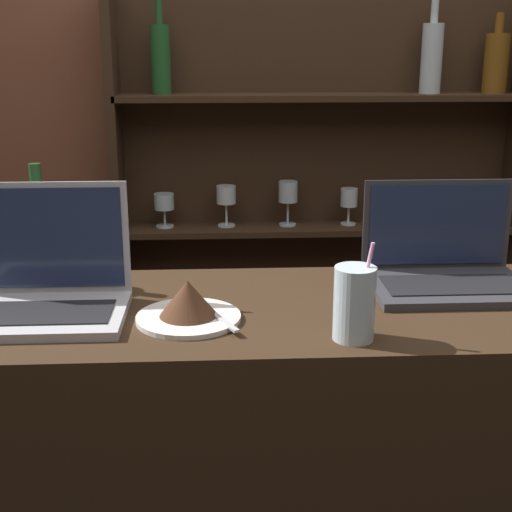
% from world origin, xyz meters
% --- Properties ---
extents(back_wall, '(7.00, 0.06, 2.70)m').
position_xyz_m(back_wall, '(0.00, 1.34, 1.35)').
color(back_wall, brown).
rests_on(back_wall, ground_plane).
extents(back_shelf, '(1.36, 0.18, 1.74)m').
position_xyz_m(back_shelf, '(0.13, 1.26, 0.92)').
color(back_shelf, '#332114').
rests_on(back_shelf, ground_plane).
extents(laptop_near, '(0.33, 0.23, 0.25)m').
position_xyz_m(laptop_near, '(-0.57, 0.25, 1.10)').
color(laptop_near, '#ADADB2').
rests_on(laptop_near, bar_counter).
extents(laptop_far, '(0.34, 0.24, 0.22)m').
position_xyz_m(laptop_far, '(0.28, 0.37, 1.09)').
color(laptop_far, '#333338').
rests_on(laptop_far, bar_counter).
extents(cake_plate, '(0.21, 0.21, 0.08)m').
position_xyz_m(cake_plate, '(-0.28, 0.19, 1.07)').
color(cake_plate, silver).
rests_on(cake_plate, bar_counter).
extents(water_glass, '(0.08, 0.08, 0.18)m').
position_xyz_m(water_glass, '(0.02, 0.08, 1.11)').
color(water_glass, silver).
rests_on(water_glass, bar_counter).
extents(wine_bottle_green, '(0.07, 0.07, 0.27)m').
position_xyz_m(wine_bottle_green, '(-0.61, 0.43, 1.14)').
color(wine_bottle_green, '#1E4C23').
rests_on(wine_bottle_green, bar_counter).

